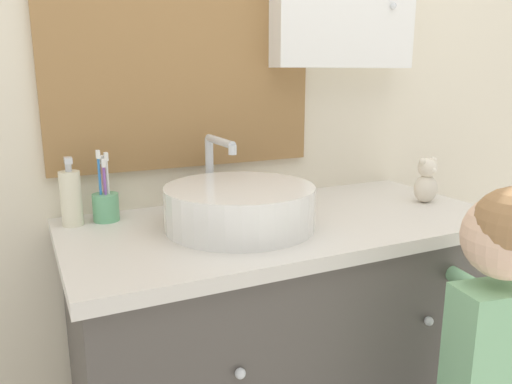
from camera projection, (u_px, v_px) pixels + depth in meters
wall_back at (245, 54)px, 1.55m from camera, size 3.20×0.18×2.50m
vanity_counter at (285, 355)px, 1.47m from camera, size 1.19×0.58×0.84m
sink_basin at (239, 206)px, 1.29m from camera, size 0.39×0.44×0.22m
toothbrush_holder at (106, 204)px, 1.35m from camera, size 0.07×0.07×0.19m
soap_dispenser at (71, 197)px, 1.30m from camera, size 0.05×0.05×0.18m
child_figure at (492, 349)px, 1.09m from camera, size 0.25×0.46×1.01m
teddy_bear at (426, 181)px, 1.54m from camera, size 0.08×0.07×0.14m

